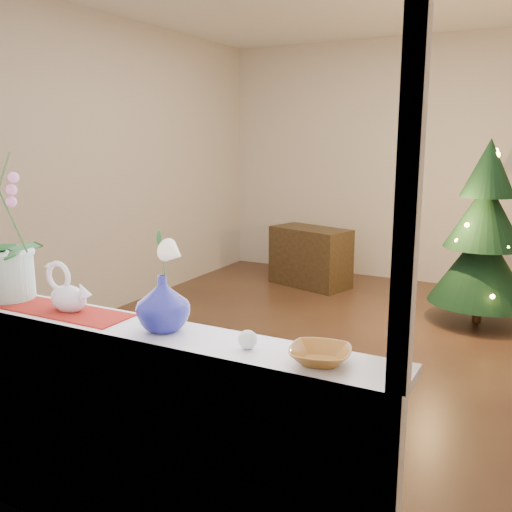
{
  "coord_description": "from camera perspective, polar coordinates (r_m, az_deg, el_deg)",
  "views": [
    {
      "loc": [
        1.43,
        -4.0,
        1.63
      ],
      "look_at": [
        0.05,
        -1.4,
        1.01
      ],
      "focal_mm": 40.0,
      "sensor_mm": 36.0,
      "label": 1
    }
  ],
  "objects": [
    {
      "name": "ground",
      "position": [
        4.55,
        7.77,
        -9.26
      ],
      "size": [
        5.0,
        5.0,
        0.0
      ],
      "primitive_type": "plane",
      "color": "#3A2218",
      "rests_on": "ground"
    },
    {
      "name": "wall_back",
      "position": [
        6.66,
        15.67,
        9.02
      ],
      "size": [
        4.5,
        0.1,
        2.7
      ],
      "primitive_type": "cube",
      "color": "beige",
      "rests_on": "ground"
    },
    {
      "name": "wall_front",
      "position": [
        2.09,
        -15.67,
        3.69
      ],
      "size": [
        4.5,
        0.1,
        2.7
      ],
      "primitive_type": "cube",
      "color": "beige",
      "rests_on": "ground"
    },
    {
      "name": "wall_left",
      "position": [
        5.44,
        -14.88,
        8.52
      ],
      "size": [
        0.1,
        5.0,
        2.7
      ],
      "primitive_type": "cube",
      "color": "beige",
      "rests_on": "ground"
    },
    {
      "name": "window_apron",
      "position": [
        2.41,
        -13.72,
        -18.07
      ],
      "size": [
        2.2,
        0.08,
        0.88
      ],
      "primitive_type": "cube",
      "color": "white",
      "rests_on": "ground"
    },
    {
      "name": "windowsill",
      "position": [
        2.29,
        -12.79,
        -7.09
      ],
      "size": [
        2.2,
        0.26,
        0.04
      ],
      "primitive_type": "cube",
      "color": "white",
      "rests_on": "window_apron"
    },
    {
      "name": "window_frame",
      "position": [
        2.09,
        -15.64,
        13.32
      ],
      "size": [
        2.22,
        0.06,
        1.6
      ],
      "primitive_type": null,
      "color": "white",
      "rests_on": "windowsill"
    },
    {
      "name": "runner",
      "position": [
        2.53,
        -19.39,
        -5.05
      ],
      "size": [
        0.7,
        0.2,
        0.01
      ],
      "primitive_type": "cube",
      "color": "maroon",
      "rests_on": "windowsill"
    },
    {
      "name": "orchid_pot",
      "position": [
        2.7,
        -24.04,
        3.39
      ],
      "size": [
        0.32,
        0.32,
        0.72
      ],
      "primitive_type": null,
      "rotation": [
        0.0,
        0.0,
        0.39
      ],
      "color": "beige",
      "rests_on": "windowsill"
    },
    {
      "name": "swan",
      "position": [
        2.47,
        -18.31,
        -3.11
      ],
      "size": [
        0.26,
        0.18,
        0.2
      ],
      "primitive_type": null,
      "rotation": [
        0.0,
        0.0,
        -0.37
      ],
      "color": "silver",
      "rests_on": "windowsill"
    },
    {
      "name": "blue_vase",
      "position": [
        2.14,
        -9.31,
        -4.28
      ],
      "size": [
        0.27,
        0.27,
        0.24
      ],
      "primitive_type": "imported",
      "rotation": [
        0.0,
        0.0,
        0.2
      ],
      "color": "navy",
      "rests_on": "windowsill"
    },
    {
      "name": "lily",
      "position": [
        2.1,
        -9.5,
        1.28
      ],
      "size": [
        0.13,
        0.08,
        0.18
      ],
      "primitive_type": null,
      "color": "white",
      "rests_on": "blue_vase"
    },
    {
      "name": "paperweight",
      "position": [
        1.96,
        -0.84,
        -8.36
      ],
      "size": [
        0.07,
        0.07,
        0.07
      ],
      "primitive_type": "sphere",
      "rotation": [
        0.0,
        0.0,
        -0.01
      ],
      "color": "silver",
      "rests_on": "windowsill"
    },
    {
      "name": "amber_dish",
      "position": [
        1.87,
        6.42,
        -9.92
      ],
      "size": [
        0.2,
        0.2,
        0.04
      ],
      "primitive_type": "imported",
      "rotation": [
        0.0,
        0.0,
        0.22
      ],
      "color": "#975F22",
      "rests_on": "windowsill"
    },
    {
      "name": "xmas_tree",
      "position": [
        5.34,
        21.83,
        2.16
      ],
      "size": [
        1.13,
        1.13,
        1.62
      ],
      "primitive_type": null,
      "rotation": [
        0.0,
        0.0,
        -0.33
      ],
      "color": "black",
      "rests_on": "ground"
    },
    {
      "name": "side_table",
      "position": [
        6.34,
        5.46,
        -0.09
      ],
      "size": [
        0.95,
        0.66,
        0.65
      ],
      "primitive_type": "cube",
      "rotation": [
        0.0,
        0.0,
        -0.29
      ],
      "color": "black",
      "rests_on": "ground"
    }
  ]
}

